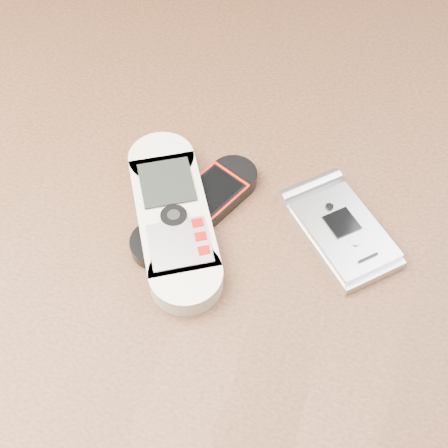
{
  "coord_description": "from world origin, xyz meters",
  "views": [
    {
      "loc": [
        0.11,
        -0.27,
        1.17
      ],
      "look_at": [
        0.01,
        0.0,
        0.76
      ],
      "focal_mm": 50.0,
      "sensor_mm": 36.0,
      "label": 1
    }
  ],
  "objects_px": {
    "table": "(219,292)",
    "nokia_white": "(173,216)",
    "nokia_black_red": "(196,209)",
    "motorola_razr": "(342,231)"
  },
  "relations": [
    {
      "from": "table",
      "to": "motorola_razr",
      "type": "bearing_deg",
      "value": 16.29
    },
    {
      "from": "nokia_white",
      "to": "nokia_black_red",
      "type": "relative_size",
      "value": 1.3
    },
    {
      "from": "nokia_white",
      "to": "nokia_black_red",
      "type": "bearing_deg",
      "value": 14.42
    },
    {
      "from": "table",
      "to": "motorola_razr",
      "type": "height_order",
      "value": "motorola_razr"
    },
    {
      "from": "nokia_black_red",
      "to": "nokia_white",
      "type": "bearing_deg",
      "value": -111.53
    },
    {
      "from": "nokia_black_red",
      "to": "motorola_razr",
      "type": "xyz_separation_m",
      "value": [
        0.12,
        0.02,
        0.0
      ]
    },
    {
      "from": "table",
      "to": "nokia_white",
      "type": "bearing_deg",
      "value": -169.72
    },
    {
      "from": "nokia_black_red",
      "to": "motorola_razr",
      "type": "relative_size",
      "value": 1.23
    },
    {
      "from": "table",
      "to": "nokia_black_red",
      "type": "relative_size",
      "value": 8.89
    },
    {
      "from": "table",
      "to": "nokia_white",
      "type": "height_order",
      "value": "nokia_white"
    }
  ]
}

